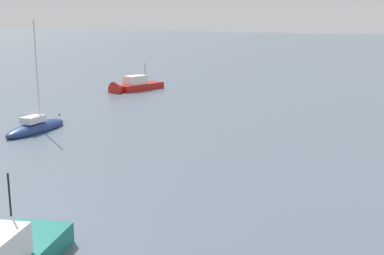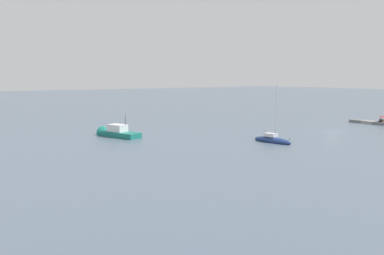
# 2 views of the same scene
# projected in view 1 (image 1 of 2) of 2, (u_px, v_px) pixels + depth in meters

# --- Properties ---
(sailboat_navy_near) EXTENTS (6.45, 2.30, 8.79)m
(sailboat_navy_near) POSITION_uv_depth(u_px,v_px,m) (36.00, 128.00, 38.84)
(sailboat_navy_near) COLOR navy
(sailboat_navy_near) RESTS_ON ground_plane
(motorboat_red_mid) EXTENTS (7.47, 3.85, 4.02)m
(motorboat_red_mid) POSITION_uv_depth(u_px,v_px,m) (133.00, 87.00, 60.46)
(motorboat_red_mid) COLOR red
(motorboat_red_mid) RESTS_ON ground_plane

